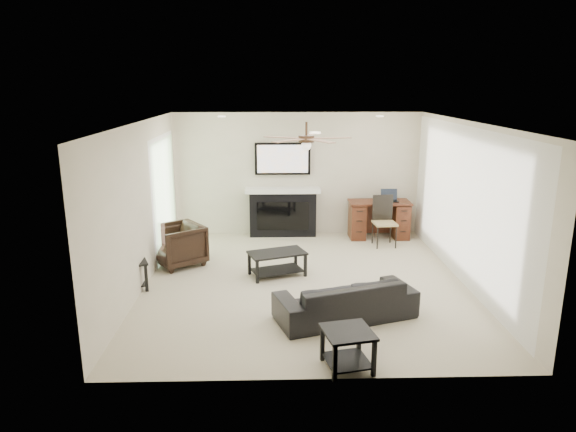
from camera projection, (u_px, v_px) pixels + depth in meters
name	position (u px, v px, depth m)	size (l,w,h in m)	color
room_shell	(318.00, 176.00, 7.78)	(5.50, 5.54, 2.52)	#BEB599
sofa	(346.00, 299.00, 6.82)	(1.85, 0.72, 0.54)	black
armchair	(178.00, 245.00, 8.81)	(0.77, 0.79, 0.72)	black
coffee_table	(277.00, 264.00, 8.36)	(0.90, 0.50, 0.40)	black
end_table_near	(347.00, 349.00, 5.62)	(0.52, 0.52, 0.45)	black
end_table_left	(130.00, 275.00, 7.81)	(0.50, 0.50, 0.45)	black
fireplace_unit	(283.00, 190.00, 10.37)	(1.52, 0.34, 1.91)	black
desk	(379.00, 220.00, 10.38)	(1.22, 0.56, 0.76)	#39140E
desk_chair	(385.00, 222.00, 9.82)	(0.42, 0.44, 0.97)	black
laptop	(390.00, 196.00, 10.24)	(0.33, 0.24, 0.23)	black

